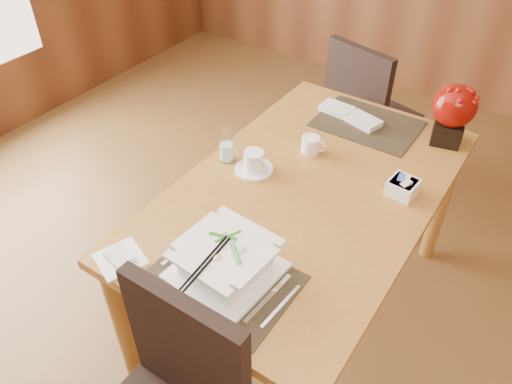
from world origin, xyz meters
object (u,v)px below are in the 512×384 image
Objects in this scene: dining_table at (306,207)px; bread_plate at (120,259)px; sugar_caddy at (403,187)px; soup_setting at (226,261)px; coffee_cup at (254,163)px; berry_decor at (453,111)px; creamer_jug at (310,145)px; water_glass at (226,145)px; far_chair at (365,109)px.

dining_table is 10.36× the size of bread_plate.
dining_table is 0.38m from sugar_caddy.
coffee_cup is (-0.23, 0.50, -0.02)m from soup_setting.
dining_table is 0.74m from berry_decor.
bread_plate is at bearing -98.08° from coffee_cup.
berry_decor is 1.45m from bread_plate.
creamer_jug is 0.61m from berry_decor.
water_glass is at bearing -149.73° from creamer_jug.
dining_table is 1.64× the size of far_chair.
dining_table is 1.08m from far_chair.
berry_decor reaches higher than dining_table.
dining_table is at bearing -75.16° from creamer_jug.
bread_plate is 0.16× the size of far_chair.
berry_decor reaches higher than coffee_cup.
far_chair reaches higher than coffee_cup.
berry_decor reaches higher than soup_setting.
water_glass reaches higher than creamer_jug.
far_chair is (0.13, 1.73, -0.24)m from bread_plate.
sugar_caddy is at bearing 28.64° from dining_table.
sugar_caddy is (0.68, 0.19, -0.04)m from water_glass.
far_chair is at bearing 120.05° from sugar_caddy.
sugar_caddy is at bearing 19.26° from coffee_cup.
sugar_caddy is at bearing 134.62° from far_chair.
far_chair is (-0.20, 1.58, -0.30)m from soup_setting.
coffee_cup is 1.11m from far_chair.
coffee_cup is 0.17× the size of far_chair.
sugar_caddy is 1.06m from bread_plate.
dining_table is 0.75m from bread_plate.
berry_decor is at bearing 62.51° from bread_plate.
berry_decor reaches higher than bread_plate.
water_glass is 0.16× the size of far_chair.
water_glass is 0.71m from sugar_caddy.
berry_decor is at bearing 61.16° from dining_table.
sugar_caddy reaches higher than dining_table.
sugar_caddy is at bearing -93.37° from berry_decor.
sugar_caddy reaches higher than bread_plate.
coffee_cup is at bearing -132.23° from berry_decor.
creamer_jug is 0.97× the size of sugar_caddy.
bread_plate is (-0.67, -1.28, -0.15)m from berry_decor.
dining_table is 14.62× the size of sugar_caddy.
dining_table is at bearing -151.36° from sugar_caddy.
soup_setting is 1.62m from far_chair.
water_glass reaches higher than coffee_cup.
far_chair reaches higher than water_glass.
dining_table is at bearing 5.33° from coffee_cup.
creamer_jug is at bearing 110.71° from far_chair.
water_glass is at bearing 95.78° from far_chair.
dining_table is 9.62× the size of coffee_cup.
sugar_caddy is (0.32, 0.69, -0.03)m from soup_setting.
creamer_jug is 0.42m from sugar_caddy.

